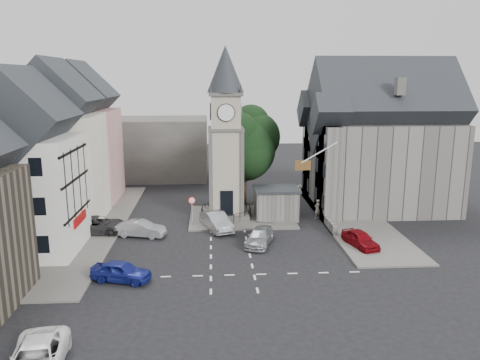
{
  "coord_description": "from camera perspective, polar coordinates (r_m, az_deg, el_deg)",
  "views": [
    {
      "loc": [
        -1.3,
        -35.69,
        13.4
      ],
      "look_at": [
        1.16,
        5.0,
        4.43
      ],
      "focal_mm": 35.0,
      "sensor_mm": 36.0,
      "label": 1
    }
  ],
  "objects": [
    {
      "name": "car_island_silver",
      "position": [
        42.13,
        -2.9,
        -5.04
      ],
      "size": [
        3.2,
        5.03,
        1.57
      ],
      "primitive_type": "imported",
      "rotation": [
        0.0,
        0.0,
        0.35
      ],
      "color": "#9B9FA4",
      "rests_on": "ground"
    },
    {
      "name": "clock_tower",
      "position": [
        44.02,
        -1.74,
        5.51
      ],
      "size": [
        4.86,
        4.86,
        16.25
      ],
      "color": "#4C4944",
      "rests_on": "ground"
    },
    {
      "name": "stone_shelter",
      "position": [
        45.2,
        4.43,
        -2.84
      ],
      "size": [
        4.3,
        3.3,
        3.08
      ],
      "color": "#595652",
      "rests_on": "ground"
    },
    {
      "name": "car_west_silver",
      "position": [
        41.23,
        -11.99,
        -5.82
      ],
      "size": [
        4.45,
        2.39,
        1.39
      ],
      "primitive_type": "imported",
      "rotation": [
        0.0,
        0.0,
        1.34
      ],
      "color": "#9CA0A4",
      "rests_on": "ground"
    },
    {
      "name": "warning_sign_post",
      "position": [
        42.71,
        -5.89,
        -3.11
      ],
      "size": [
        0.7,
        0.19,
        2.85
      ],
      "color": "black",
      "rests_on": "ground"
    },
    {
      "name": "east_boundary_wall",
      "position": [
        48.64,
        9.16,
        -3.2
      ],
      "size": [
        0.4,
        16.0,
        0.9
      ],
      "primitive_type": "cube",
      "color": "#595652",
      "rests_on": "ground"
    },
    {
      "name": "terrace_pink",
      "position": [
        54.04,
        -18.72,
        4.5
      ],
      "size": [
        8.1,
        7.6,
        12.8
      ],
      "color": "tan",
      "rests_on": "ground"
    },
    {
      "name": "pavement_east",
      "position": [
        47.58,
        12.96,
        -4.19
      ],
      "size": [
        6.0,
        26.0,
        0.14
      ],
      "primitive_type": "cube",
      "color": "#595651",
      "rests_on": "ground"
    },
    {
      "name": "flagpole",
      "position": [
        41.27,
        9.63,
        3.31
      ],
      "size": [
        3.68,
        0.1,
        2.74
      ],
      "color": "white",
      "rests_on": "ground"
    },
    {
      "name": "van_sw_white",
      "position": [
        24.81,
        -23.61,
        -19.45
      ],
      "size": [
        3.06,
        5.5,
        1.45
      ],
      "primitive_type": "imported",
      "rotation": [
        0.0,
        0.0,
        0.13
      ],
      "color": "white",
      "rests_on": "ground"
    },
    {
      "name": "car_island_east",
      "position": [
        38.57,
        2.41,
        -6.93
      ],
      "size": [
        3.09,
        4.75,
        1.28
      ],
      "primitive_type": "imported",
      "rotation": [
        0.0,
        0.0,
        -0.32
      ],
      "color": "#999BA0",
      "rests_on": "ground"
    },
    {
      "name": "east_building",
      "position": [
        50.17,
        16.3,
        3.73
      ],
      "size": [
        14.4,
        11.4,
        12.6
      ],
      "color": "#595652",
      "rests_on": "ground"
    },
    {
      "name": "terrace_cream",
      "position": [
        46.45,
        -21.25,
        3.12
      ],
      "size": [
        8.1,
        7.6,
        12.8
      ],
      "color": "beige",
      "rests_on": "ground"
    },
    {
      "name": "car_east_red",
      "position": [
        39.15,
        14.46,
        -6.98
      ],
      "size": [
        2.56,
        4.22,
        1.34
      ],
      "primitive_type": "imported",
      "rotation": [
        0.0,
        0.0,
        0.26
      ],
      "color": "maroon",
      "rests_on": "ground"
    },
    {
      "name": "backdrop_west",
      "position": [
        65.27,
        -12.88,
        3.81
      ],
      "size": [
        20.0,
        10.0,
        8.0
      ],
      "primitive_type": "cube",
      "color": "#4C4944",
      "rests_on": "ground"
    },
    {
      "name": "pavement_west",
      "position": [
        45.18,
        -17.72,
        -5.37
      ],
      "size": [
        6.0,
        30.0,
        0.14
      ],
      "primitive_type": "cube",
      "color": "#595651",
      "rests_on": "ground"
    },
    {
      "name": "town_tree",
      "position": [
        49.23,
        0.42,
        4.9
      ],
      "size": [
        7.2,
        7.2,
        10.8
      ],
      "color": "black",
      "rests_on": "ground"
    },
    {
      "name": "car_west_grey",
      "position": [
        42.92,
        -17.11,
        -5.29
      ],
      "size": [
        5.62,
        2.84,
        1.53
      ],
      "primitive_type": "imported",
      "rotation": [
        0.0,
        0.0,
        1.51
      ],
      "color": "#2D2D2F",
      "rests_on": "ground"
    },
    {
      "name": "car_west_blue",
      "position": [
        32.89,
        -14.29,
        -10.74
      ],
      "size": [
        4.34,
        2.67,
        1.38
      ],
      "primitive_type": "imported",
      "rotation": [
        0.0,
        0.0,
        1.3
      ],
      "color": "navy",
      "rests_on": "ground"
    },
    {
      "name": "road_markings",
      "position": [
        33.06,
        -0.92,
        -11.5
      ],
      "size": [
        20.0,
        8.0,
        0.01
      ],
      "primitive_type": "cube",
      "color": "silver",
      "rests_on": "ground"
    },
    {
      "name": "central_island",
      "position": [
        45.77,
        0.2,
        -4.52
      ],
      "size": [
        10.0,
        8.0,
        0.16
      ],
      "primitive_type": "cube",
      "color": "#595651",
      "rests_on": "ground"
    },
    {
      "name": "pedestrian",
      "position": [
        45.95,
        9.43,
        -3.5
      ],
      "size": [
        0.82,
        0.7,
        1.89
      ],
      "primitive_type": "imported",
      "rotation": [
        0.0,
        0.0,
        3.59
      ],
      "color": "#BDB59C",
      "rests_on": "ground"
    },
    {
      "name": "ground",
      "position": [
        38.15,
        -1.29,
        -8.17
      ],
      "size": [
        120.0,
        120.0,
        0.0
      ],
      "primitive_type": "plane",
      "color": "black",
      "rests_on": "ground"
    },
    {
      "name": "terrace_tudor",
      "position": [
        39.09,
        -24.69,
        0.62
      ],
      "size": [
        8.1,
        7.6,
        12.0
      ],
      "color": "silver",
      "rests_on": "ground"
    }
  ]
}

